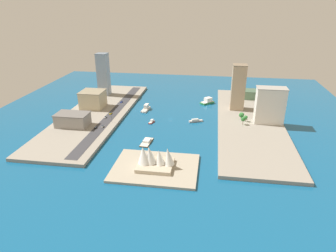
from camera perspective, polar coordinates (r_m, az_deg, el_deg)
The scene contains 24 objects.
ground_plane at distance 349.13m, azimuth 0.46°, elevation 1.35°, with size 440.00×440.00×0.00m, color #145684.
quay_west at distance 348.16m, azimuth 15.19°, elevation 0.73°, with size 70.00×240.00×3.18m, color gray.
quay_east at distance 371.15m, azimuth -13.34°, elevation 2.31°, with size 70.00×240.00×3.18m, color gray.
peninsula_point at distance 248.78m, azimuth -2.41°, elevation -7.88°, with size 69.11×52.99×2.00m, color #A89E89.
road_strip at distance 363.49m, azimuth -10.32°, elevation 2.41°, with size 11.84×228.00×0.15m, color #38383D.
yacht_sleek_gray at distance 341.34m, azimuth 5.29°, elevation 1.00°, with size 16.86×9.02×3.73m.
tugboat_red at distance 338.73m, azimuth -3.13°, elevation 0.83°, with size 5.62×11.19×3.30m.
ferry_white_commuter at distance 377.42m, azimuth -4.20°, elevation 3.36°, with size 8.35×22.48×6.90m.
barge_flat_brown at distance 292.11m, azimuth -4.04°, elevation -2.96°, with size 10.03×21.93×3.03m.
ferry_green_doubledeck at distance 404.83m, azimuth 7.48°, elevation 4.69°, with size 19.20×18.91×7.83m.
hotel_broad_white at distance 341.55m, azimuth 18.72°, elevation 3.70°, with size 31.39×16.40×39.44m.
apartment_midrise_tan at distance 373.69m, azimuth 13.15°, elevation 7.14°, with size 16.64×15.64×54.66m.
office_block_beige at distance 386.31m, azimuth -14.04°, elevation 4.95°, with size 27.94×27.84×20.88m.
terminal_long_green at distance 428.64m, azimuth 16.43°, elevation 5.76°, with size 38.01×20.61×10.99m.
tower_tall_glass at distance 432.70m, azimuth -12.13°, elevation 9.55°, with size 15.03×15.49×57.55m.
carpark_squat_concrete at distance 335.59m, azimuth -17.60°, elevation 1.17°, with size 34.50×22.06×13.80m.
sedan_silver at distance 350.65m, azimuth -11.75°, elevation 1.67°, with size 1.92×4.85×1.55m.
hatchback_blue at distance 400.13m, azimuth -8.81°, elevation 4.55°, with size 2.14×4.93×1.60m.
taxi_yellow_cab at distance 360.85m, azimuth -10.80°, elevation 2.36°, with size 2.04×4.95×1.55m.
van_white at distance 325.28m, azimuth -12.25°, elevation -0.08°, with size 2.11×4.75×1.69m.
suv_black at distance 323.68m, azimuth -13.55°, elevation -0.33°, with size 2.06×4.48×1.54m.
traffic_light_waterfront at distance 336.17m, azimuth -10.63°, elevation 1.45°, with size 0.36×0.36×6.50m.
opera_landmark at distance 244.87m, azimuth -2.73°, elevation -6.20°, with size 31.86×25.44×18.54m.
park_tree_cluster at distance 342.88m, azimuth 13.98°, elevation 1.73°, with size 9.06×21.82×8.56m.
Camera 1 is at (-46.22, 321.41, 128.27)m, focal length 32.20 mm.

